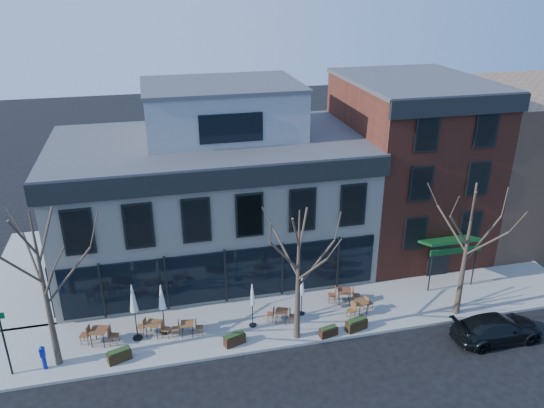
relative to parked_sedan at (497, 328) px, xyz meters
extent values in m
plane|color=black|center=(-12.82, 6.27, -0.68)|extent=(120.00, 120.00, 0.00)
cube|color=gray|center=(-9.57, 4.12, -0.60)|extent=(33.50, 4.70, 0.15)
cube|color=gray|center=(-24.07, 12.27, -0.60)|extent=(4.50, 12.00, 0.15)
cube|color=silver|center=(-12.82, 11.27, 3.32)|extent=(18.00, 10.00, 8.00)
cube|color=#47474C|center=(-12.82, 11.27, 7.37)|extent=(18.30, 10.30, 0.30)
cube|color=black|center=(-12.82, 6.15, 6.87)|extent=(18.30, 0.25, 1.10)
cube|color=black|center=(-21.94, 11.27, 6.87)|extent=(0.25, 10.30, 1.10)
cube|color=black|center=(-12.82, 6.21, 1.22)|extent=(17.20, 0.12, 3.00)
cube|color=black|center=(-21.88, 10.27, 1.22)|extent=(0.12, 7.50, 3.00)
cube|color=gray|center=(-11.82, 12.27, 8.92)|extent=(9.00, 6.50, 3.00)
cube|color=brown|center=(0.18, 11.27, 4.82)|extent=(8.00, 10.00, 11.00)
cube|color=#47474C|center=(0.18, 11.27, 10.37)|extent=(8.20, 10.20, 0.25)
cube|color=black|center=(0.18, 6.15, 9.92)|extent=(8.20, 0.25, 1.00)
cube|color=#0D3C17|center=(0.18, 5.42, 2.22)|extent=(3.20, 1.66, 0.67)
cube|color=black|center=(0.18, 6.22, 0.57)|extent=(1.40, 0.10, 2.50)
cube|color=#8C664C|center=(10.18, 12.27, 4.32)|extent=(12.00, 12.00, 10.00)
cone|color=#382B21|center=(-21.32, 3.07, 3.43)|extent=(0.34, 0.34, 7.92)
cylinder|color=#382B21|center=(-20.25, 3.26, 4.00)|extent=(2.23, 0.50, 2.48)
cylinder|color=#382B21|center=(-21.77, 4.04, 4.46)|extent=(1.03, 2.05, 2.14)
cylinder|color=#382B21|center=(-22.16, 2.76, 4.97)|extent=(1.80, 0.75, 2.21)
cylinder|color=#382B21|center=(-20.87, 2.10, 4.37)|extent=(1.03, 2.04, 2.28)
cone|color=#382B21|center=(-9.82, 2.37, 2.99)|extent=(0.34, 0.34, 7.04)
cylinder|color=#382B21|center=(-8.87, 2.53, 3.50)|extent=(2.00, 0.46, 2.21)
cylinder|color=#382B21|center=(-10.22, 3.23, 3.91)|extent=(0.93, 1.84, 1.91)
cylinder|color=#382B21|center=(-10.56, 2.09, 4.36)|extent=(1.61, 0.68, 1.97)
cylinder|color=#382B21|center=(-9.42, 1.51, 3.83)|extent=(0.93, 1.83, 2.03)
cone|color=#382B21|center=(-0.82, 2.37, 3.21)|extent=(0.34, 0.34, 7.48)
cylinder|color=#382B21|center=(0.19, 2.54, 3.75)|extent=(2.12, 0.48, 2.35)
cylinder|color=#382B21|center=(-1.24, 3.28, 4.18)|extent=(0.98, 1.94, 2.03)
cylinder|color=#382B21|center=(-1.61, 2.08, 4.67)|extent=(1.71, 0.71, 2.09)
cylinder|color=#382B21|center=(-0.39, 1.46, 4.10)|extent=(0.98, 1.94, 2.16)
cylinder|color=black|center=(-23.32, 2.77, 1.17)|extent=(0.10, 0.10, 3.40)
imported|color=black|center=(0.00, 0.00, 0.00)|extent=(4.70, 1.95, 1.36)
cylinder|color=#0B1A93|center=(-21.89, 2.81, -0.19)|extent=(0.20, 0.20, 0.69)
cube|color=#0B1A93|center=(-21.89, 2.81, 0.40)|extent=(0.23, 0.20, 0.49)
cone|color=#0B1A93|center=(-21.89, 2.81, 0.70)|extent=(0.26, 0.26, 0.12)
cube|color=brown|center=(-19.49, 4.11, 0.28)|extent=(0.96, 0.96, 0.04)
cylinder|color=black|center=(-19.87, 3.89, -0.13)|extent=(0.04, 0.04, 0.80)
cylinder|color=black|center=(-19.27, 3.72, -0.13)|extent=(0.04, 0.04, 0.80)
cylinder|color=black|center=(-19.70, 4.49, -0.13)|extent=(0.04, 0.04, 0.80)
cylinder|color=black|center=(-19.10, 4.32, -0.13)|extent=(0.04, 0.04, 0.80)
cube|color=brown|center=(-16.85, 4.17, 0.20)|extent=(0.92, 0.92, 0.04)
cylinder|color=black|center=(-17.22, 4.02, -0.17)|extent=(0.04, 0.04, 0.72)
cylinder|color=black|center=(-16.71, 3.80, -0.17)|extent=(0.04, 0.04, 0.72)
cylinder|color=black|center=(-17.00, 4.54, -0.17)|extent=(0.04, 0.04, 0.72)
cylinder|color=black|center=(-16.49, 4.32, -0.17)|extent=(0.04, 0.04, 0.72)
cube|color=brown|center=(-15.19, 3.81, 0.15)|extent=(0.73, 0.73, 0.04)
cylinder|color=black|center=(-15.48, 3.59, -0.20)|extent=(0.04, 0.04, 0.67)
cylinder|color=black|center=(-14.97, 3.51, -0.20)|extent=(0.04, 0.04, 0.67)
cylinder|color=black|center=(-15.40, 4.10, -0.20)|extent=(0.04, 0.04, 0.67)
cylinder|color=black|center=(-14.89, 4.03, -0.20)|extent=(0.04, 0.04, 0.67)
cube|color=brown|center=(-10.25, 3.78, 0.14)|extent=(0.84, 0.84, 0.04)
cylinder|color=black|center=(-10.58, 3.65, -0.20)|extent=(0.04, 0.04, 0.66)
cylinder|color=black|center=(-10.11, 3.45, -0.20)|extent=(0.04, 0.04, 0.66)
cylinder|color=black|center=(-10.38, 4.12, -0.20)|extent=(0.04, 0.04, 0.66)
cylinder|color=black|center=(-9.91, 3.92, -0.20)|extent=(0.04, 0.04, 0.66)
cube|color=brown|center=(-5.96, 3.50, 0.19)|extent=(0.88, 0.88, 0.04)
cylinder|color=black|center=(-6.12, 3.14, -0.18)|extent=(0.04, 0.04, 0.71)
cylinder|color=black|center=(-5.61, 3.34, -0.18)|extent=(0.04, 0.04, 0.71)
cylinder|color=black|center=(-6.32, 3.66, -0.18)|extent=(0.04, 0.04, 0.71)
cylinder|color=black|center=(-5.81, 3.85, -0.18)|extent=(0.04, 0.04, 0.71)
cube|color=brown|center=(-6.41, 4.71, 0.23)|extent=(0.90, 0.90, 0.04)
cylinder|color=black|center=(-6.77, 4.50, -0.15)|extent=(0.04, 0.04, 0.75)
cylinder|color=black|center=(-6.21, 4.35, -0.15)|extent=(0.04, 0.04, 0.75)
cylinder|color=black|center=(-6.62, 5.07, -0.15)|extent=(0.04, 0.04, 0.75)
cylinder|color=black|center=(-6.05, 4.91, -0.15)|extent=(0.04, 0.04, 0.75)
cylinder|color=black|center=(-17.68, 4.08, -0.50)|extent=(0.50, 0.50, 0.07)
cylinder|color=black|center=(-17.68, 4.08, 0.73)|extent=(0.06, 0.06, 2.52)
cone|color=beige|center=(-17.68, 4.08, 1.88)|extent=(0.41, 0.41, 1.49)
cylinder|color=black|center=(-16.32, 4.24, -0.50)|extent=(0.46, 0.46, 0.06)
cylinder|color=black|center=(-16.32, 4.24, 0.62)|extent=(0.05, 0.05, 2.29)
cone|color=silver|center=(-16.32, 4.24, 1.66)|extent=(0.38, 0.38, 1.36)
cylinder|color=black|center=(-11.81, 3.79, -0.50)|extent=(0.41, 0.41, 0.06)
cylinder|color=black|center=(-11.81, 3.79, 0.49)|extent=(0.05, 0.05, 2.03)
cone|color=silver|center=(-11.81, 3.79, 1.41)|extent=(0.33, 0.33, 1.20)
cylinder|color=black|center=(-9.04, 4.21, -0.50)|extent=(0.39, 0.39, 0.05)
cylinder|color=black|center=(-9.04, 4.21, 0.44)|extent=(0.04, 0.04, 1.94)
cone|color=white|center=(-9.04, 4.21, 1.32)|extent=(0.32, 0.32, 1.14)
cube|color=black|center=(-18.52, 2.57, -0.26)|extent=(1.18, 0.77, 0.55)
cube|color=#1E3314|center=(-18.52, 2.57, 0.04)|extent=(1.05, 0.65, 0.09)
cube|color=black|center=(-12.98, 2.52, -0.26)|extent=(1.15, 0.74, 0.53)
cube|color=#1E3314|center=(-12.98, 2.52, 0.02)|extent=(1.02, 0.62, 0.09)
cube|color=black|center=(-8.23, 2.07, -0.29)|extent=(1.00, 0.57, 0.47)
cube|color=#1E3314|center=(-8.23, 2.07, -0.04)|extent=(0.89, 0.47, 0.08)
cube|color=black|center=(-6.66, 2.24, -0.24)|extent=(1.22, 0.74, 0.57)
cube|color=#1E3314|center=(-6.66, 2.24, 0.06)|extent=(1.09, 0.63, 0.09)
camera|label=1|loc=(-16.13, -18.74, 16.37)|focal=35.00mm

